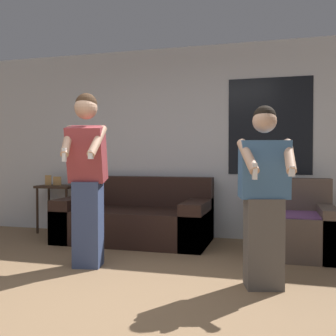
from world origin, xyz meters
The scene contains 7 objects.
ground_plane centered at (0.00, 0.00, 0.00)m, with size 14.00×14.00×0.00m, color #846647.
wall_back centered at (0.02, 2.90, 1.35)m, with size 6.28×0.07×2.70m.
couch centered at (-0.55, 2.37, 0.29)m, with size 2.00×1.00×0.86m.
armchair centered at (1.44, 2.15, 0.31)m, with size 0.97×0.87×0.87m.
side_table centered at (-1.91, 2.64, 0.59)m, with size 0.56×0.39×0.86m.
person_left centered at (-0.60, 1.04, 0.94)m, with size 0.44×0.55×1.78m.
person_right centered at (1.17, 0.86, 0.79)m, with size 0.49×0.54×1.57m.
Camera 1 is at (1.26, -2.61, 1.13)m, focal length 42.00 mm.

